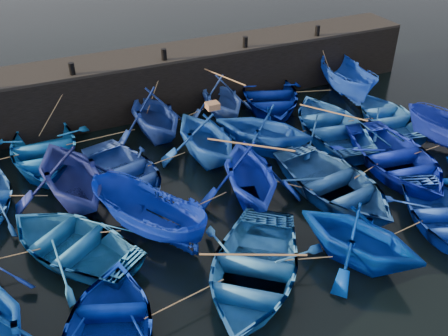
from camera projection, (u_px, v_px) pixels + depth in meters
name	position (u px, v px, depth m)	size (l,w,h in m)	color
ground	(265.00, 235.00, 16.22)	(120.00, 120.00, 0.00)	black
quay_wall	(160.00, 81.00, 23.53)	(26.00, 2.50, 2.50)	black
quay_top	(158.00, 55.00, 22.81)	(26.00, 2.50, 0.12)	black
bollard_1	(72.00, 69.00, 20.57)	(0.24, 0.24, 0.50)	black
bollard_2	(164.00, 54.00, 21.95)	(0.24, 0.24, 0.50)	black
bollard_3	(245.00, 42.00, 23.34)	(0.24, 0.24, 0.50)	black
bollard_4	(317.00, 31.00, 24.72)	(0.24, 0.24, 0.50)	black
boat_1	(43.00, 149.00, 19.63)	(3.90, 5.45, 1.13)	blue
boat_2	(154.00, 114.00, 21.04)	(3.62, 4.20, 2.21)	navy
boat_3	(221.00, 97.00, 22.69)	(3.26, 3.78, 1.99)	#2A4DA6
boat_4	(269.00, 95.00, 23.79)	(3.97, 5.55, 1.15)	#001271
boat_5	(347.00, 80.00, 24.48)	(1.80, 4.77, 1.85)	blue
boat_7	(71.00, 173.00, 17.03)	(4.05, 4.69, 2.47)	navy
boat_8	(125.00, 173.00, 18.38)	(3.39, 4.73, 0.98)	#2345A3
boat_9	(206.00, 136.00, 19.47)	(3.61, 4.19, 2.21)	#1245A5
boat_10	(263.00, 128.00, 20.03)	(3.51, 4.08, 2.15)	#0E3D9E
boat_11	(331.00, 125.00, 21.34)	(3.89, 5.44, 1.13)	#174A8F
boat_12	(389.00, 116.00, 22.23)	(3.19, 4.46, 0.93)	blue
boat_14	(71.00, 242.00, 15.20)	(3.45, 4.82, 1.00)	#175D9B
boat_15	(148.00, 216.00, 15.70)	(1.65, 4.37, 1.69)	#05229D
boat_16	(250.00, 173.00, 17.26)	(3.62, 4.20, 2.21)	#0E29CA
boat_17	(334.00, 184.00, 17.67)	(3.86, 5.39, 1.12)	navy
boat_18	(397.00, 158.00, 19.07)	(3.92, 5.48, 1.14)	#091C9F
boat_21	(110.00, 332.00, 12.40)	(3.43, 4.80, 1.00)	#001F96
boat_22	(252.00, 270.00, 14.14)	(3.77, 5.27, 1.09)	blue
boat_23	(360.00, 236.00, 14.63)	(3.36, 3.90, 2.05)	#002E9D
boat_24	(443.00, 216.00, 16.30)	(3.19, 4.46, 0.93)	#153EBD
wooden_crate	(213.00, 106.00, 18.90)	(0.48, 0.41, 0.25)	#996842
mooring_ropes	(207.00, 141.00, 19.56)	(17.68, 11.76, 2.10)	tan
loose_oars	(266.00, 135.00, 18.40)	(9.27, 12.04, 1.18)	#99724C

